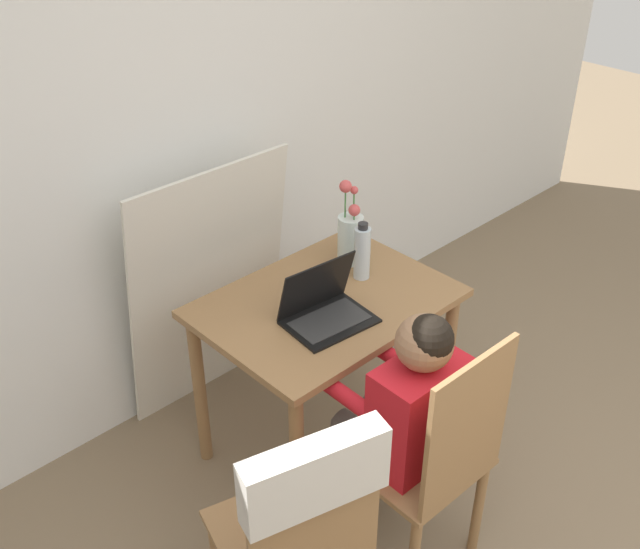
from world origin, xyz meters
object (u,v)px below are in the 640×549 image
(laptop, at_px, (324,307))
(chair_spare, at_px, (304,518))
(flower_vase, at_px, (350,235))
(water_bottle, at_px, (362,252))
(person_seated, at_px, (406,404))
(chair_occupied, at_px, (432,460))

(laptop, bearing_deg, chair_spare, -131.64)
(laptop, distance_m, flower_vase, 0.42)
(water_bottle, bearing_deg, chair_spare, -144.07)
(person_seated, bearing_deg, water_bottle, -121.97)
(chair_spare, height_order, laptop, chair_spare)
(chair_occupied, height_order, chair_spare, chair_spare)
(water_bottle, bearing_deg, person_seated, -123.16)
(person_seated, height_order, water_bottle, person_seated)
(person_seated, xyz_separation_m, water_bottle, (0.35, 0.54, 0.19))
(chair_spare, bearing_deg, water_bottle, -128.44)
(laptop, bearing_deg, water_bottle, 24.77)
(flower_vase, xyz_separation_m, water_bottle, (-0.05, -0.11, -0.01))
(chair_spare, relative_size, laptop, 3.04)
(chair_occupied, bearing_deg, laptop, -94.71)
(chair_spare, height_order, water_bottle, chair_spare)
(chair_spare, xyz_separation_m, water_bottle, (0.90, 0.65, 0.19))
(chair_occupied, relative_size, chair_spare, 0.99)
(chair_occupied, xyz_separation_m, person_seated, (0.00, 0.13, 0.15))
(chair_occupied, bearing_deg, flower_vase, -116.29)
(chair_occupied, height_order, water_bottle, chair_occupied)
(water_bottle, bearing_deg, chair_occupied, -118.05)
(person_seated, bearing_deg, chair_spare, 12.73)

